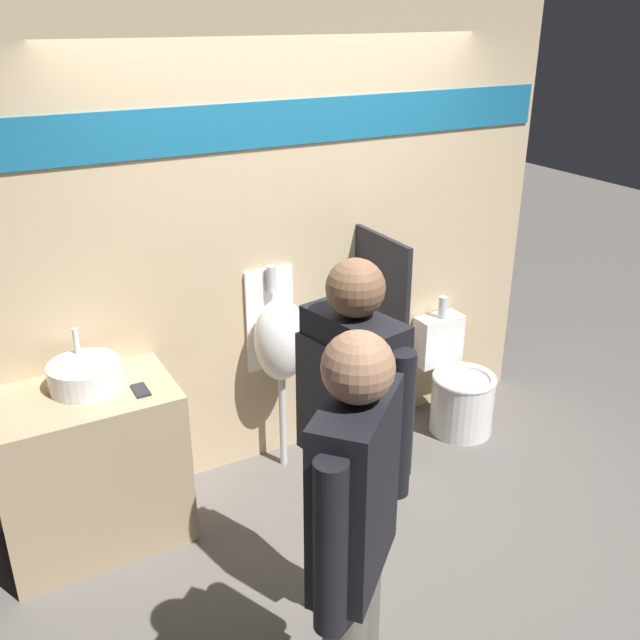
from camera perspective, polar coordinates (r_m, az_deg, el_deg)
ground_plane at (r=4.33m, az=1.12°, el=-13.63°), size 16.00×16.00×0.00m
display_wall at (r=4.17m, az=-2.87°, el=6.02°), size 3.60×0.07×2.70m
sink_counter at (r=3.95m, az=-17.86°, el=-11.25°), size 0.92×0.57×0.88m
sink_basin at (r=3.75m, az=-18.27°, el=-4.21°), size 0.36×0.36×0.27m
cell_phone at (r=3.66m, az=-14.16°, el=-5.47°), size 0.07×0.14×0.01m
divider_near_counter at (r=4.39m, az=4.74°, el=-2.22°), size 0.03×0.55×1.43m
urinal_near_counter at (r=4.16m, az=-3.23°, el=-1.57°), size 0.32×0.31×1.28m
toilet at (r=4.88m, az=10.93°, el=-5.48°), size 0.43×0.59×0.87m
person_in_vest at (r=3.00m, az=2.62°, el=-8.63°), size 0.31×0.61×1.77m
person_with_lanyard at (r=2.53m, az=2.72°, el=-17.34°), size 0.48×0.44×1.75m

